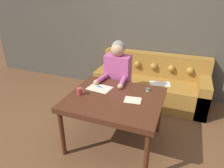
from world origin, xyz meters
TOP-DOWN VIEW (x-y plane):
  - ground_plane at (0.00, 0.00)m, footprint 16.00×16.00m
  - wall_back at (0.00, 1.75)m, footprint 8.00×0.06m
  - dining_table at (-0.15, -0.03)m, footprint 1.19×1.02m
  - couch at (0.09, 1.36)m, footprint 2.01×0.80m
  - person at (-0.34, 0.62)m, footprint 0.45×0.60m
  - pattern_paper_main at (-0.43, 0.13)m, footprint 0.35×0.27m
  - pattern_paper_offcut at (0.09, -0.03)m, footprint 0.23×0.19m
  - scissors at (-0.43, 0.16)m, footprint 0.21×0.12m
  - mug at (-0.60, -0.13)m, footprint 0.11×0.08m
  - thread_spool at (0.21, 0.28)m, footprint 0.04×0.04m

SIDE VIEW (x-z plane):
  - ground_plane at x=0.00m, z-range 0.00..0.00m
  - couch at x=0.09m, z-range -0.12..0.75m
  - dining_table at x=-0.15m, z-range 0.29..1.02m
  - person at x=-0.34m, z-range 0.01..1.30m
  - pattern_paper_main at x=-0.43m, z-range 0.73..0.73m
  - pattern_paper_offcut at x=0.09m, z-range 0.73..0.73m
  - scissors at x=-0.43m, z-range 0.73..0.73m
  - thread_spool at x=0.21m, z-range 0.73..0.77m
  - mug at x=-0.60m, z-range 0.73..0.82m
  - wall_back at x=0.00m, z-range 0.00..2.60m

